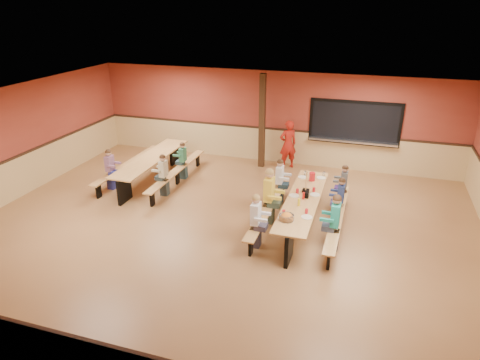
% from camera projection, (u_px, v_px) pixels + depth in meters
% --- Properties ---
extents(ground, '(12.00, 12.00, 0.00)m').
position_uv_depth(ground, '(222.00, 230.00, 10.15)').
color(ground, brown).
rests_on(ground, ground).
extents(room_envelope, '(12.04, 10.04, 3.02)m').
position_uv_depth(room_envelope, '(221.00, 204.00, 9.88)').
color(room_envelope, brown).
rests_on(room_envelope, ground).
extents(kitchen_pass_through, '(2.78, 0.28, 1.38)m').
position_uv_depth(kitchen_pass_through, '(354.00, 125.00, 13.20)').
color(kitchen_pass_through, black).
rests_on(kitchen_pass_through, ground).
extents(structural_post, '(0.18, 0.18, 3.00)m').
position_uv_depth(structural_post, '(262.00, 122.00, 13.49)').
color(structural_post, black).
rests_on(structural_post, ground).
extents(cafeteria_table_main, '(1.91, 3.70, 0.74)m').
position_uv_depth(cafeteria_table_main, '(303.00, 207.00, 10.13)').
color(cafeteria_table_main, tan).
rests_on(cafeteria_table_main, ground).
extents(cafeteria_table_second, '(1.91, 3.70, 0.74)m').
position_uv_depth(cafeteria_table_second, '(152.00, 164.00, 12.76)').
color(cafeteria_table_second, tan).
rests_on(cafeteria_table_second, ground).
extents(seated_child_white_left, '(0.38, 0.31, 1.24)m').
position_uv_depth(seated_child_white_left, '(256.00, 221.00, 9.28)').
color(seated_child_white_left, white).
rests_on(seated_child_white_left, ground).
extents(seated_adult_yellow, '(0.45, 0.37, 1.38)m').
position_uv_depth(seated_adult_yellow, '(269.00, 196.00, 10.29)').
color(seated_adult_yellow, yellow).
rests_on(seated_adult_yellow, ground).
extents(seated_child_grey_left, '(0.37, 0.30, 1.21)m').
position_uv_depth(seated_child_grey_left, '(279.00, 181.00, 11.35)').
color(seated_child_grey_left, silver).
rests_on(seated_child_grey_left, ground).
extents(seated_child_teal_right, '(0.40, 0.33, 1.27)m').
position_uv_depth(seated_child_teal_right, '(335.00, 223.00, 9.19)').
color(seated_child_teal_right, teal).
rests_on(seated_child_teal_right, ground).
extents(seated_child_navy_right, '(0.34, 0.28, 1.15)m').
position_uv_depth(seated_child_navy_right, '(340.00, 200.00, 10.34)').
color(seated_child_navy_right, navy).
rests_on(seated_child_navy_right, ground).
extents(seated_child_char_right, '(0.34, 0.28, 1.16)m').
position_uv_depth(seated_child_char_right, '(343.00, 187.00, 11.09)').
color(seated_child_char_right, '#4C5155').
rests_on(seated_child_char_right, ground).
extents(seated_child_purple_sec, '(0.35, 0.29, 1.18)m').
position_uv_depth(seated_child_purple_sec, '(110.00, 170.00, 12.18)').
color(seated_child_purple_sec, '#7F5574').
rests_on(seated_child_purple_sec, ground).
extents(seated_child_green_sec, '(0.33, 0.27, 1.13)m').
position_uv_depth(seated_child_green_sec, '(183.00, 161.00, 12.91)').
color(seated_child_green_sec, '#35825E').
rests_on(seated_child_green_sec, ground).
extents(seated_child_tan_sec, '(0.35, 0.29, 1.18)m').
position_uv_depth(seated_child_tan_sec, '(164.00, 175.00, 11.78)').
color(seated_child_tan_sec, '#BEB997').
rests_on(seated_child_tan_sec, ground).
extents(standing_woman, '(0.69, 0.63, 1.57)m').
position_uv_depth(standing_woman, '(288.00, 144.00, 13.67)').
color(standing_woman, '#A81D13').
rests_on(standing_woman, ground).
extents(punch_pitcher, '(0.16, 0.16, 0.22)m').
position_uv_depth(punch_pitcher, '(312.00, 177.00, 11.01)').
color(punch_pitcher, red).
rests_on(punch_pitcher, cafeteria_table_main).
extents(chip_bowl, '(0.32, 0.32, 0.15)m').
position_uv_depth(chip_bowl, '(286.00, 217.00, 9.05)').
color(chip_bowl, orange).
rests_on(chip_bowl, cafeteria_table_main).
extents(napkin_dispenser, '(0.10, 0.14, 0.13)m').
position_uv_depth(napkin_dispenser, '(307.00, 195.00, 10.09)').
color(napkin_dispenser, black).
rests_on(napkin_dispenser, cafeteria_table_main).
extents(condiment_mustard, '(0.06, 0.06, 0.17)m').
position_uv_depth(condiment_mustard, '(299.00, 202.00, 9.68)').
color(condiment_mustard, yellow).
rests_on(condiment_mustard, cafeteria_table_main).
extents(condiment_ketchup, '(0.06, 0.06, 0.17)m').
position_uv_depth(condiment_ketchup, '(303.00, 196.00, 10.00)').
color(condiment_ketchup, '#B2140F').
rests_on(condiment_ketchup, cafeteria_table_main).
extents(table_paddle, '(0.16, 0.16, 0.56)m').
position_uv_depth(table_paddle, '(306.00, 187.00, 10.36)').
color(table_paddle, black).
rests_on(table_paddle, cafeteria_table_main).
extents(place_settings, '(0.65, 3.30, 0.11)m').
position_uv_depth(place_settings, '(303.00, 197.00, 10.02)').
color(place_settings, beige).
rests_on(place_settings, cafeteria_table_main).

